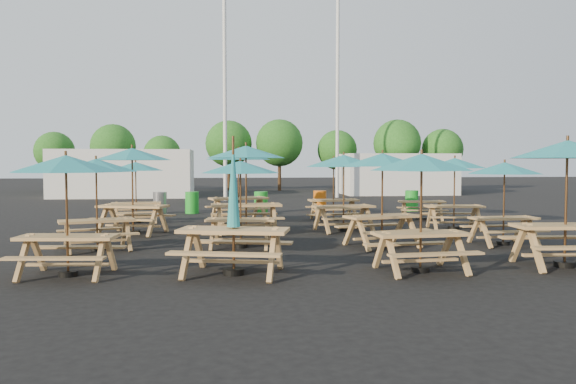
{
  "coord_description": "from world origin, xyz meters",
  "views": [
    {
      "loc": [
        -1.97,
        -16.25,
        2.04
      ],
      "look_at": [
        0.0,
        1.5,
        1.1
      ],
      "focal_mm": 35.0,
      "sensor_mm": 36.0,
      "label": 1
    }
  ],
  "objects": [
    {
      "name": "mast_1",
      "position": [
        4.5,
        16.0,
        6.0
      ],
      "size": [
        0.2,
        0.2,
        12.0
      ],
      "primitive_type": "cylinder",
      "color": "silver",
      "rests_on": "ground"
    },
    {
      "name": "event_tent_0",
      "position": [
        -8.0,
        18.0,
        1.4
      ],
      "size": [
        8.0,
        4.0,
        2.8
      ],
      "primitive_type": "cube",
      "color": "silver",
      "rests_on": "ground"
    },
    {
      "name": "tree_1",
      "position": [
        -9.74,
        23.9,
        3.15
      ],
      "size": [
        3.11,
        3.11,
        4.72
      ],
      "color": "#382314",
      "rests_on": "ground"
    },
    {
      "name": "tree_3",
      "position": [
        -1.75,
        24.72,
        3.41
      ],
      "size": [
        3.36,
        3.36,
        5.09
      ],
      "color": "#382314",
      "rests_on": "ground"
    },
    {
      "name": "picnic_unit_15",
      "position": [
        4.93,
        2.91,
        1.76
      ],
      "size": [
        2.09,
        2.09,
        2.04
      ],
      "rotation": [
        0.0,
        0.0,
        -0.18
      ],
      "color": "tan",
      "rests_on": "ground"
    },
    {
      "name": "picnic_unit_2",
      "position": [
        -4.61,
        0.06,
        2.13
      ],
      "size": [
        2.72,
        2.72,
        2.47
      ],
      "rotation": [
        0.0,
        0.0,
        -0.3
      ],
      "color": "tan",
      "rests_on": "ground"
    },
    {
      "name": "picnic_unit_8",
      "position": [
        1.63,
        -6.22,
        1.92
      ],
      "size": [
        2.13,
        2.13,
        2.22
      ],
      "rotation": [
        0.0,
        0.0,
        0.09
      ],
      "color": "tan",
      "rests_on": "ground"
    },
    {
      "name": "tree_2",
      "position": [
        -6.39,
        23.65,
        2.62
      ],
      "size": [
        2.59,
        2.59,
        3.93
      ],
      "color": "#382314",
      "rests_on": "ground"
    },
    {
      "name": "waste_bin_1",
      "position": [
        -3.33,
        6.47,
        0.43
      ],
      "size": [
        0.54,
        0.54,
        0.87
      ],
      "primitive_type": "cylinder",
      "color": "green",
      "rests_on": "ground"
    },
    {
      "name": "picnic_unit_5",
      "position": [
        -1.62,
        -2.87,
        1.81
      ],
      "size": [
        2.09,
        2.09,
        2.1
      ],
      "rotation": [
        0.0,
        0.0,
        -0.14
      ],
      "color": "tan",
      "rests_on": "ground"
    },
    {
      "name": "tree_6",
      "position": [
        10.23,
        22.9,
        3.43
      ],
      "size": [
        3.38,
        3.38,
        5.13
      ],
      "color": "#382314",
      "rests_on": "ground"
    },
    {
      "name": "picnic_unit_1",
      "position": [
        -4.95,
        -2.87,
        1.85
      ],
      "size": [
        2.41,
        2.41,
        2.15
      ],
      "rotation": [
        0.0,
        0.0,
        0.34
      ],
      "color": "tan",
      "rests_on": "ground"
    },
    {
      "name": "tree_5",
      "position": [
        6.22,
        24.67,
        2.97
      ],
      "size": [
        2.94,
        2.94,
        4.45
      ],
      "color": "#382314",
      "rests_on": "ground"
    },
    {
      "name": "picnic_unit_9",
      "position": [
        1.78,
        -3.07,
        1.97
      ],
      "size": [
        2.49,
        2.49,
        2.28
      ],
      "rotation": [
        0.0,
        0.0,
        0.28
      ],
      "color": "tan",
      "rests_on": "ground"
    },
    {
      "name": "waste_bin_2",
      "position": [
        -0.57,
        6.26,
        0.43
      ],
      "size": [
        0.54,
        0.54,
        0.87
      ],
      "primitive_type": "cylinder",
      "color": "green",
      "rests_on": "ground"
    },
    {
      "name": "picnic_unit_12",
      "position": [
        4.6,
        -6.05,
        2.15
      ],
      "size": [
        2.33,
        2.33,
        2.49
      ],
      "rotation": [
        0.0,
        0.0,
        -0.06
      ],
      "color": "tan",
      "rests_on": "ground"
    },
    {
      "name": "waste_bin_3",
      "position": [
        1.92,
        6.76,
        0.43
      ],
      "size": [
        0.54,
        0.54,
        0.87
      ],
      "primitive_type": "cylinder",
      "color": "#D65C0C",
      "rests_on": "ground"
    },
    {
      "name": "tree_7",
      "position": [
        13.63,
        22.92,
        2.99
      ],
      "size": [
        2.95,
        2.95,
        4.48
      ],
      "color": "#382314",
      "rests_on": "ground"
    },
    {
      "name": "mast_0",
      "position": [
        -2.0,
        14.0,
        6.0
      ],
      "size": [
        0.2,
        0.2,
        12.0
      ],
      "primitive_type": "cylinder",
      "color": "silver",
      "rests_on": "ground"
    },
    {
      "name": "tree_0",
      "position": [
        -14.07,
        25.25,
        2.83
      ],
      "size": [
        2.8,
        2.8,
        4.24
      ],
      "color": "#382314",
      "rests_on": "ground"
    },
    {
      "name": "tree_4",
      "position": [
        1.9,
        24.26,
        3.46
      ],
      "size": [
        3.41,
        3.41,
        5.17
      ],
      "color": "#382314",
      "rests_on": "ground"
    },
    {
      "name": "picnic_unit_7",
      "position": [
        -1.54,
        3.09,
        2.16
      ],
      "size": [
        2.75,
        2.75,
        2.51
      ],
      "rotation": [
        0.0,
        0.0,
        0.28
      ],
      "color": "tan",
      "rests_on": "ground"
    },
    {
      "name": "picnic_unit_13",
      "position": [
        4.86,
        -3.1,
        1.78
      ],
      "size": [
        1.93,
        1.93,
        2.06
      ],
      "rotation": [
        0.0,
        0.0,
        0.06
      ],
      "color": "tan",
      "rests_on": "ground"
    },
    {
      "name": "picnic_unit_11",
      "position": [
        1.81,
        3.21,
        1.91
      ],
      "size": [
        2.04,
        2.04,
        2.22
      ],
      "rotation": [
        0.0,
        0.0,
        0.04
      ],
      "color": "tan",
      "rests_on": "ground"
    },
    {
      "name": "waste_bin_4",
      "position": [
        5.79,
        6.55,
        0.43
      ],
      "size": [
        0.54,
        0.54,
        0.87
      ],
      "primitive_type": "cylinder",
      "color": "green",
      "rests_on": "ground"
    },
    {
      "name": "picnic_unit_4",
      "position": [
        -1.83,
        -6.09,
        1.03
      ],
      "size": [
        2.33,
        2.14,
        2.51
      ],
      "rotation": [
        0.0,
        0.0,
        -0.24
      ],
      "color": "tan",
      "rests_on": "ground"
    },
    {
      "name": "picnic_unit_0",
      "position": [
        -4.79,
        -5.9,
        1.89
      ],
      "size": [
        2.11,
        2.11,
        2.19
      ],
      "rotation": [
        0.0,
        0.0,
        -0.1
      ],
      "color": "tan",
      "rests_on": "ground"
    },
    {
      "name": "ground",
      "position": [
        0.0,
        0.0,
        0.0
      ],
      "size": [
        120.0,
        120.0,
        0.0
      ],
      "primitive_type": "plane",
      "color": "black",
      "rests_on": "ground"
    },
    {
      "name": "event_tent_1",
      "position": [
        9.0,
        19.0,
        1.3
      ],
      "size": [
        7.0,
        4.0,
        2.6
      ],
      "primitive_type": "cube",
      "color": "silver",
      "rests_on": "ground"
    },
    {
      "name": "picnic_unit_10",
      "position": [
        1.5,
        0.05,
        1.98
      ],
      "size": [
        2.37,
        2.37,
        2.29
      ],
      "rotation": [
        0.0,
        0.0,
        0.19
      ],
      "color": "tan",
      "rests_on": "ground"
    },
    {
      "name": "picnic_unit_3",
      "position": [
        -4.99,
        3.08,
        1.79
      ],
      "size": [
        2.06,
        2.06,
        2.08
      ],
      "rotation": [
        0.0,
        0.0,
        0.13
      ],
      "color": "tan",
      "rests_on": "ground"
    },
    {
      "name": "picnic_unit_14",
      "position": [
        4.95,
        0.15,
        1.9
      ],
      "size": [
        2.17,
        2.17,
        2.2
      ],
      "rotation": [
        0.0,
        0.0,
        -0.13
      ],
      "color": "tan",
      "rests_on": "ground"
    },
    {
      "name": "waste_bin_0",
      "position": [
        -4.59,
        6.48,
        0.43
      ],
      "size": [
        0.54,
        0.54,
        0.87
      ],
      "primitive_type": "cylinder",
      "color": "gray",
      "rests_on": "ground"
    },
    {
      "name": "picnic_unit_6",
      "position": [
        -1.39,
        -0.15,
        2.2
      ],
      "size": [
        2.34,
        2.34,
        2.54
      ],
      "rotation": [
        0.0,
        0.0,
        0.04
      ],
      "color": "tan",
      "rests_on": "ground"
    }
  ]
}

